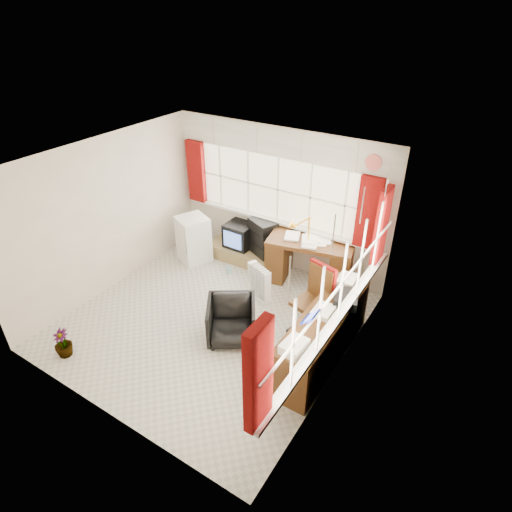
% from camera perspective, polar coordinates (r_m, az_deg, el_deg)
% --- Properties ---
extents(ground, '(4.00, 4.00, 0.00)m').
position_cam_1_polar(ground, '(6.63, -5.95, -8.60)').
color(ground, beige).
rests_on(ground, ground).
extents(room_walls, '(4.00, 4.00, 4.00)m').
position_cam_1_polar(room_walls, '(5.78, -6.76, 2.85)').
color(room_walls, beige).
rests_on(room_walls, ground).
extents(window_back, '(3.70, 0.12, 3.60)m').
position_cam_1_polar(window_back, '(7.47, 2.75, 5.18)').
color(window_back, beige).
rests_on(window_back, room_walls).
extents(window_right, '(0.12, 3.70, 3.60)m').
position_cam_1_polar(window_right, '(5.28, 10.62, -7.91)').
color(window_right, beige).
rests_on(window_right, room_walls).
extents(curtains, '(3.83, 3.83, 1.15)m').
position_cam_1_polar(curtains, '(6.05, 5.67, 3.80)').
color(curtains, maroon).
rests_on(curtains, room_walls).
extents(overhead_cabinets, '(3.98, 3.98, 0.48)m').
position_cam_1_polar(overhead_cabinets, '(5.75, 6.83, 10.90)').
color(overhead_cabinets, white).
rests_on(overhead_cabinets, room_walls).
extents(desk, '(1.52, 0.97, 0.85)m').
position_cam_1_polar(desk, '(7.25, 7.21, -0.38)').
color(desk, '#5A3715').
rests_on(desk, ground).
extents(desk_lamp, '(0.20, 0.18, 0.46)m').
position_cam_1_polar(desk_lamp, '(6.87, 7.11, 4.27)').
color(desk_lamp, '#FBAF0A').
rests_on(desk_lamp, desk).
extents(task_chair, '(0.56, 0.58, 1.10)m').
position_cam_1_polar(task_chair, '(6.15, 8.00, -5.51)').
color(task_chair, black).
rests_on(task_chair, ground).
extents(office_chair, '(0.94, 0.94, 0.63)m').
position_cam_1_polar(office_chair, '(6.12, -3.29, -8.64)').
color(office_chair, black).
rests_on(office_chair, ground).
extents(radiator, '(0.44, 0.31, 0.62)m').
position_cam_1_polar(radiator, '(6.86, 0.59, -4.17)').
color(radiator, white).
rests_on(radiator, ground).
extents(credenza, '(0.50, 2.00, 0.85)m').
position_cam_1_polar(credenza, '(5.84, 8.91, -10.40)').
color(credenza, '#5A3715').
rests_on(credenza, ground).
extents(file_tray, '(0.41, 0.47, 0.13)m').
position_cam_1_polar(file_tray, '(5.81, 11.86, -5.58)').
color(file_tray, black).
rests_on(file_tray, credenza).
extents(tv_bench, '(1.40, 0.50, 0.25)m').
position_cam_1_polar(tv_bench, '(7.95, -1.64, 0.21)').
color(tv_bench, '#9A7F4D').
rests_on(tv_bench, ground).
extents(crt_tv, '(0.50, 0.47, 0.45)m').
position_cam_1_polar(crt_tv, '(7.87, -2.21, 2.79)').
color(crt_tv, black).
rests_on(crt_tv, tv_bench).
extents(hifi_stack, '(0.70, 0.60, 0.63)m').
position_cam_1_polar(hifi_stack, '(7.65, 0.93, 2.52)').
color(hifi_stack, black).
rests_on(hifi_stack, tv_bench).
extents(mini_fridge, '(0.67, 0.67, 0.86)m').
position_cam_1_polar(mini_fridge, '(7.91, -8.32, 2.24)').
color(mini_fridge, white).
rests_on(mini_fridge, ground).
extents(spray_bottle_a, '(0.15, 0.15, 0.29)m').
position_cam_1_polar(spray_bottle_a, '(7.95, -1.46, 0.39)').
color(spray_bottle_a, white).
rests_on(spray_bottle_a, ground).
extents(spray_bottle_b, '(0.10, 0.10, 0.17)m').
position_cam_1_polar(spray_bottle_b, '(7.61, -3.66, -1.79)').
color(spray_bottle_b, '#8ACECB').
rests_on(spray_bottle_b, ground).
extents(flower_vase, '(0.24, 0.24, 0.43)m').
position_cam_1_polar(flower_vase, '(6.47, -24.37, -10.52)').
color(flower_vase, black).
rests_on(flower_vase, ground).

